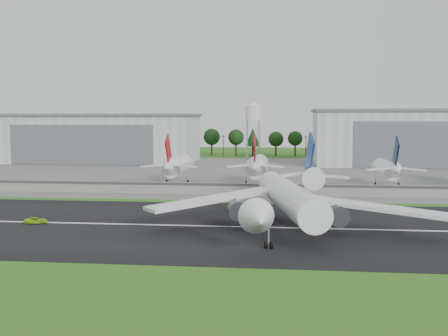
# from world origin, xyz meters

# --- Properties ---
(ground) EXTENTS (600.00, 600.00, 0.00)m
(ground) POSITION_xyz_m (0.00, 0.00, 0.00)
(ground) COLOR #2D6818
(ground) RESTS_ON ground
(runway) EXTENTS (320.00, 60.00, 0.10)m
(runway) POSITION_xyz_m (0.00, 10.00, 0.05)
(runway) COLOR black
(runway) RESTS_ON ground
(runway_centerline) EXTENTS (220.00, 1.00, 0.02)m
(runway_centerline) POSITION_xyz_m (0.00, 10.00, 0.11)
(runway_centerline) COLOR white
(runway_centerline) RESTS_ON runway
(apron) EXTENTS (320.00, 150.00, 0.10)m
(apron) POSITION_xyz_m (0.00, 120.00, 0.05)
(apron) COLOR slate
(apron) RESTS_ON ground
(blast_fence) EXTENTS (240.00, 0.61, 3.50)m
(blast_fence) POSITION_xyz_m (0.00, 54.99, 1.81)
(blast_fence) COLOR gray
(blast_fence) RESTS_ON ground
(hangar_west) EXTENTS (97.00, 44.00, 23.20)m
(hangar_west) POSITION_xyz_m (-80.00, 164.92, 11.63)
(hangar_west) COLOR silver
(hangar_west) RESTS_ON ground
(hangar_east) EXTENTS (102.00, 47.00, 25.20)m
(hangar_east) POSITION_xyz_m (75.00, 164.92, 12.63)
(hangar_east) COLOR silver
(hangar_east) RESTS_ON ground
(water_tower) EXTENTS (8.40, 8.40, 29.40)m
(water_tower) POSITION_xyz_m (-5.00, 185.00, 24.55)
(water_tower) COLOR #99999E
(water_tower) RESTS_ON ground
(utility_poles) EXTENTS (230.00, 3.00, 12.00)m
(utility_poles) POSITION_xyz_m (0.00, 200.00, 0.00)
(utility_poles) COLOR black
(utility_poles) RESTS_ON ground
(treeline) EXTENTS (320.00, 16.00, 22.00)m
(treeline) POSITION_xyz_m (0.00, 215.00, 0.00)
(treeline) COLOR black
(treeline) RESTS_ON ground
(main_airliner) EXTENTS (56.29, 59.02, 18.17)m
(main_airliner) POSITION_xyz_m (12.69, 9.57, 4.89)
(main_airliner) COLOR white
(main_airliner) RESTS_ON runway
(ground_vehicle) EXTENTS (4.96, 3.12, 1.28)m
(ground_vehicle) POSITION_xyz_m (-38.54, 8.72, 0.74)
(ground_vehicle) COLOR #8CCB17
(ground_vehicle) RESTS_ON runway
(parked_jet_red_a) EXTENTS (7.36, 31.29, 16.68)m
(parked_jet_red_a) POSITION_xyz_m (-22.96, 76.56, 6.17)
(parked_jet_red_a) COLOR white
(parked_jet_red_a) RESTS_ON ground
(parked_jet_red_b) EXTENTS (7.36, 31.29, 16.85)m
(parked_jet_red_b) POSITION_xyz_m (2.89, 76.58, 6.33)
(parked_jet_red_b) COLOR white
(parked_jet_red_b) RESTS_ON ground
(parked_jet_navy) EXTENTS (7.36, 31.29, 16.35)m
(parked_jet_navy) POSITION_xyz_m (43.16, 76.51, 5.87)
(parked_jet_navy) COLOR white
(parked_jet_navy) RESTS_ON ground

